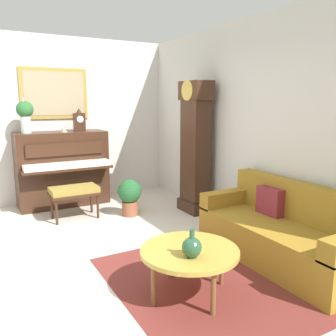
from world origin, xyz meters
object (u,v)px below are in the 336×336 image
(flower_vase, at_px, (25,113))
(potted_plant, at_px, (130,195))
(piano, at_px, (62,168))
(teacup, at_px, (64,131))
(coffee_table, at_px, (190,252))
(green_jug, at_px, (192,247))
(mantel_clock, at_px, (79,121))
(grandfather_clock, at_px, (195,151))
(couch, at_px, (283,232))
(piano_bench, at_px, (74,192))

(flower_vase, xyz_separation_m, potted_plant, (1.09, 1.26, -1.22))
(piano, distance_m, teacup, 0.64)
(coffee_table, distance_m, flower_vase, 3.72)
(green_jug, bearing_deg, potted_plant, 168.83)
(mantel_clock, bearing_deg, potted_plant, 21.22)
(grandfather_clock, relative_size, potted_plant, 3.62)
(couch, bearing_deg, piano, -154.34)
(flower_vase, bearing_deg, piano_bench, 30.92)
(piano_bench, bearing_deg, mantel_clock, 157.19)
(piano, bearing_deg, potted_plant, 34.12)
(grandfather_clock, height_order, flower_vase, grandfather_clock)
(grandfather_clock, distance_m, coffee_table, 2.55)
(mantel_clock, bearing_deg, coffee_table, 0.04)
(couch, bearing_deg, flower_vase, -147.49)
(grandfather_clock, relative_size, couch, 1.07)
(flower_vase, relative_size, potted_plant, 1.04)
(flower_vase, bearing_deg, teacup, 80.62)
(coffee_table, bearing_deg, potted_plant, 169.83)
(couch, distance_m, coffee_table, 1.29)
(grandfather_clock, distance_m, couch, 2.05)
(flower_vase, bearing_deg, mantel_clock, 89.97)
(coffee_table, bearing_deg, flower_vase, -166.26)
(piano_bench, distance_m, couch, 2.99)
(couch, xyz_separation_m, flower_vase, (-3.33, -2.12, 1.23))
(piano_bench, height_order, green_jug, green_jug)
(teacup, relative_size, green_jug, 0.48)
(piano, distance_m, potted_plant, 1.36)
(piano, relative_size, couch, 0.76)
(teacup, bearing_deg, potted_plant, 35.13)
(couch, height_order, teacup, teacup)
(flower_vase, height_order, potted_plant, flower_vase)
(flower_vase, xyz_separation_m, green_jug, (3.59, 0.77, -1.02))
(flower_vase, bearing_deg, couch, 32.51)
(grandfather_clock, bearing_deg, coffee_table, -34.35)
(flower_vase, distance_m, potted_plant, 2.07)
(flower_vase, bearing_deg, coffee_table, 13.74)
(teacup, distance_m, potted_plant, 1.54)
(grandfather_clock, xyz_separation_m, couch, (1.94, -0.12, -0.65))
(piano_bench, xyz_separation_m, potted_plant, (0.27, 0.77, -0.08))
(teacup, relative_size, potted_plant, 0.21)
(coffee_table, distance_m, teacup, 3.47)
(teacup, bearing_deg, piano, -158.11)
(mantel_clock, height_order, green_jug, mantel_clock)
(piano, bearing_deg, couch, 25.66)
(couch, bearing_deg, piano_bench, -146.97)
(piano_bench, bearing_deg, potted_plant, 70.76)
(piano_bench, relative_size, mantel_clock, 1.84)
(green_jug, xyz_separation_m, potted_plant, (-2.49, 0.49, -0.20))
(piano, xyz_separation_m, mantel_clock, (0.00, 0.32, 0.78))
(grandfather_clock, xyz_separation_m, green_jug, (2.20, -1.47, -0.44))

